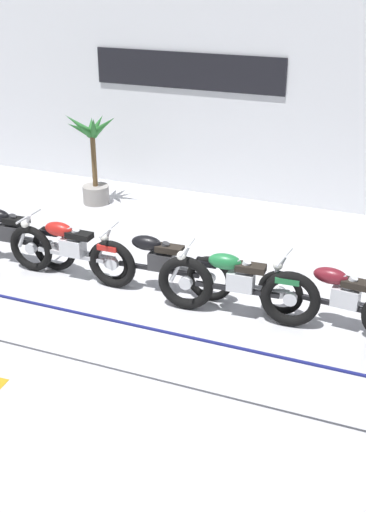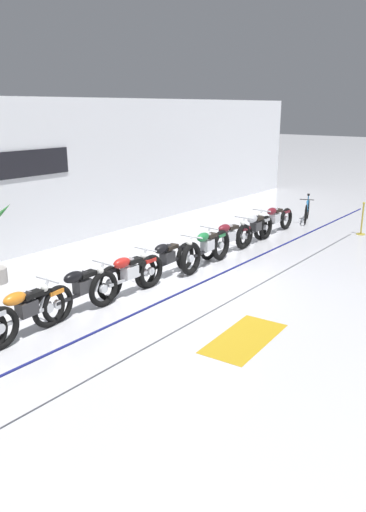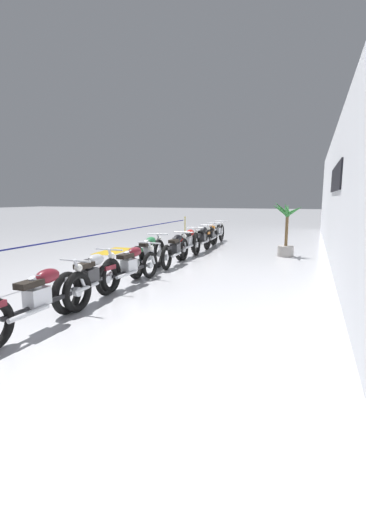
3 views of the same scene
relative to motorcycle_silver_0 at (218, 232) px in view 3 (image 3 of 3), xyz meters
The scene contains 14 objects.
ground_plane 5.39m from the motorcycle_silver_0, ahead, with size 120.00×120.00×0.00m, color silver.
back_wall 7.19m from the motorcycle_silver_0, 40.38° to the left, with size 28.00×0.29×4.20m.
motorcycle_silver_0 is the anchor object (origin of this frame).
motorcycle_orange_1 1.34m from the motorcycle_silver_0, ahead, with size 2.25×0.62×0.95m.
motorcycle_black_2 2.69m from the motorcycle_silver_0, ahead, with size 2.41×0.62×0.96m.
motorcycle_red_3 3.91m from the motorcycle_silver_0, ahead, with size 2.21×0.62×0.96m.
motorcycle_black_4 5.33m from the motorcycle_silver_0, ahead, with size 2.29×0.62×0.93m.
motorcycle_green_5 6.62m from the motorcycle_silver_0, ahead, with size 2.29×0.62×0.98m.
motorcycle_maroon_6 8.00m from the motorcycle_silver_0, ahead, with size 2.35×0.62×0.91m.
motorcycle_silver_7 9.35m from the motorcycle_silver_0, ahead, with size 2.14×0.62×0.94m.
motorcycle_maroon_8 10.75m from the motorcycle_silver_0, ahead, with size 2.41×0.62×0.94m.
potted_palm_left_of_row 4.07m from the motorcycle_silver_0, 49.05° to the left, with size 1.18×1.03×1.91m.
stanchion_far_left 4.42m from the motorcycle_silver_0, 29.17° to the right, with size 13.95×0.28×1.05m.
floor_banner 4.78m from the motorcycle_silver_0, 39.67° to the right, with size 1.89×0.86×0.01m, color #B78E19.
Camera 3 is at (9.26, 4.40, 1.94)m, focal length 24.00 mm.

